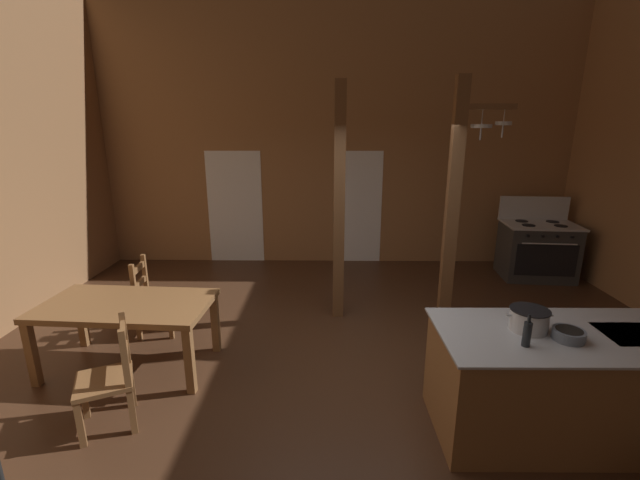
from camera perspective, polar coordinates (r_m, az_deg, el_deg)
The scene contains 14 objects.
ground_plane at distance 4.48m, azimuth 3.29°, elevation -19.28°, with size 9.06×8.55×0.10m, color #422819.
wall_back at distance 7.62m, azimuth 2.30°, elevation 14.24°, with size 9.06×0.14×4.67m, color #93663F.
glazed_door_back_left at distance 7.87m, azimuth -11.50°, elevation 4.38°, with size 1.00×0.01×2.05m, color white.
glazed_panel_back_right at distance 7.71m, azimuth 5.28°, elevation 4.40°, with size 0.84×0.01×2.05m, color white.
kitchen_island at distance 4.15m, azimuth 30.62°, elevation -16.50°, with size 2.17×0.98×0.91m.
stove_range at distance 7.87m, azimuth 27.49°, elevation -1.17°, with size 1.20×0.90×1.32m.
support_post_with_pot_rack at distance 5.07m, azimuth 17.96°, elevation 4.67°, with size 0.66×0.24×3.02m.
support_post_center at distance 5.31m, azimuth 2.63°, elevation 4.71°, with size 0.14×0.14×3.02m.
dining_table at distance 4.80m, azimuth -24.89°, elevation -8.73°, with size 1.75×1.00×0.74m.
ladderback_chair_near_window at distance 4.10m, azimuth -26.67°, elevation -16.41°, with size 0.58×0.58×0.95m.
ladderback_chair_by_post at distance 5.56m, azimuth -21.83°, elevation -7.35°, with size 0.47×0.47×0.95m.
stockpot_on_counter at distance 3.79m, azimuth 26.62°, elevation -9.67°, with size 0.37×0.30×0.18m.
mixing_bowl_on_counter at distance 3.79m, azimuth 30.82°, elevation -11.04°, with size 0.24×0.24×0.08m.
bottle_tall_on_counter at distance 3.52m, azimuth 26.42°, elevation -11.35°, with size 0.06×0.06×0.26m.
Camera 1 is at (-0.19, -3.67, 2.51)m, focal length 23.44 mm.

